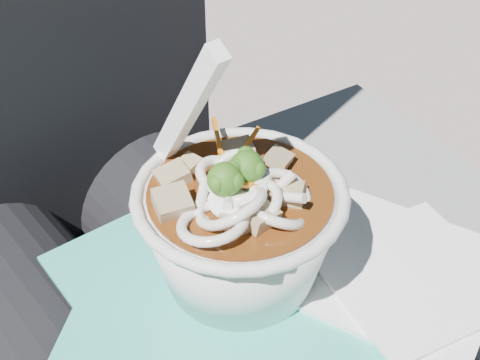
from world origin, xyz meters
TOP-DOWN VIEW (x-y plane):
  - person_body at (-0.00, 0.09)m, footprint 0.34×0.94m
  - plastic_bag at (0.01, -0.04)m, footprint 0.29×0.32m
  - napkins at (0.13, -0.06)m, footprint 0.18×0.18m
  - udon_bowl at (0.04, 0.02)m, footprint 0.17×0.17m

SIDE VIEW (x-z plane):
  - person_body at x=0.00m, z-range 0.05..1.03m
  - plastic_bag at x=0.01m, z-range 0.59..0.60m
  - napkins at x=0.13m, z-range 0.60..0.61m
  - udon_bowl at x=0.04m, z-range 0.55..0.75m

